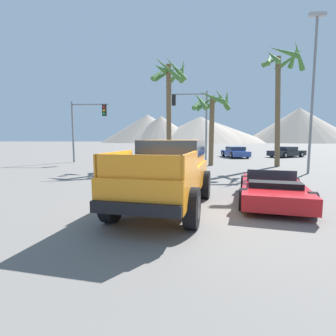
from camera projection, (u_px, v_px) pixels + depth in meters
The scene contains 13 objects.
ground_plane at pixel (175, 209), 7.62m from camera, with size 320.00×320.00×0.00m, color slate.
orange_pickup_truck at pixel (169, 169), 7.87m from camera, with size 2.94×5.49×1.98m.
red_convertible_car at pixel (272, 190), 8.36m from camera, with size 2.76×4.55×0.97m.
parked_car_dark at pixel (286, 152), 28.55m from camera, with size 4.50×3.66×1.14m.
parked_car_silver at pixel (193, 149), 37.03m from camera, with size 3.53×4.85×1.14m.
parked_car_blue at pixel (235, 152), 28.17m from camera, with size 2.44×4.71×1.15m.
traffic_light_main at pixel (87, 120), 21.89m from camera, with size 3.22×0.38×5.09m.
traffic_light_crosswalk at pixel (193, 113), 22.63m from camera, with size 3.30×0.38×6.06m.
street_lamp_post at pixel (314, 81), 14.64m from camera, with size 0.90×0.24×8.85m.
palm_tree_tall at pixel (212, 109), 19.22m from camera, with size 2.91×2.87×5.52m.
palm_tree_short at pixel (170, 87), 18.79m from camera, with size 2.78×2.90×7.59m.
palm_tree_leaning at pixel (281, 79), 18.43m from camera, with size 2.84×3.12×8.35m.
distant_mountain_range at pixel (216, 129), 128.75m from camera, with size 123.50×58.61×16.71m.
Camera 1 is at (0.24, -7.44, 2.03)m, focal length 28.00 mm.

